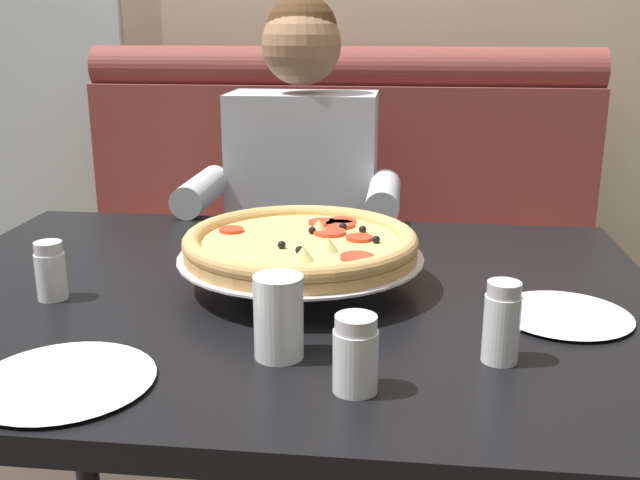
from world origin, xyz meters
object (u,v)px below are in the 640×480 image
(drinking_glass, at_px, (279,321))
(booth_bench, at_px, (332,290))
(pizza, at_px, (301,245))
(patio_chair, at_px, (101,166))
(shaker_oregano, at_px, (355,359))
(diner_main, at_px, (298,214))
(shaker_pepper_flakes, at_px, (51,275))
(shaker_parmesan, at_px, (501,328))
(plate_near_left, at_px, (63,376))
(dining_table, at_px, (278,334))
(plate_near_right, at_px, (564,311))

(drinking_glass, bearing_deg, booth_bench, 92.25)
(pizza, xyz_separation_m, patio_chair, (-1.32, 2.22, -0.30))
(booth_bench, relative_size, shaker_oregano, 16.24)
(booth_bench, xyz_separation_m, drinking_glass, (0.05, -1.22, 0.41))
(diner_main, xyz_separation_m, shaker_pepper_flakes, (-0.30, -0.78, 0.08))
(shaker_oregano, bearing_deg, pizza, 107.93)
(shaker_parmesan, relative_size, plate_near_left, 0.49)
(booth_bench, height_order, patio_chair, booth_bench)
(shaker_parmesan, relative_size, drinking_glass, 0.97)
(shaker_parmesan, bearing_deg, diner_main, 114.04)
(dining_table, bearing_deg, shaker_pepper_flakes, -167.97)
(pizza, height_order, shaker_pepper_flakes, pizza)
(pizza, distance_m, plate_near_left, 0.48)
(drinking_glass, bearing_deg, diner_main, 96.76)
(drinking_glass, bearing_deg, pizza, 91.94)
(pizza, relative_size, shaker_pepper_flakes, 4.33)
(dining_table, relative_size, plate_near_right, 6.29)
(dining_table, distance_m, diner_main, 0.70)
(diner_main, height_order, drinking_glass, diner_main)
(shaker_oregano, relative_size, drinking_glass, 0.85)
(diner_main, height_order, pizza, diner_main)
(pizza, height_order, patio_chair, same)
(shaker_parmesan, bearing_deg, drinking_glass, -176.04)
(booth_bench, xyz_separation_m, dining_table, (0.00, -0.96, 0.27))
(shaker_pepper_flakes, height_order, shaker_oregano, shaker_oregano)
(pizza, height_order, plate_near_right, pizza)
(booth_bench, height_order, shaker_oregano, booth_bench)
(diner_main, bearing_deg, plate_near_right, -54.91)
(shaker_parmesan, xyz_separation_m, plate_near_left, (-0.57, -0.13, -0.04))
(shaker_pepper_flakes, relative_size, drinking_glass, 0.84)
(plate_near_left, height_order, drinking_glass, drinking_glass)
(dining_table, bearing_deg, patio_chair, 119.60)
(booth_bench, relative_size, shaker_pepper_flakes, 16.45)
(shaker_parmesan, bearing_deg, patio_chair, 123.25)
(dining_table, distance_m, shaker_oregano, 0.40)
(shaker_pepper_flakes, relative_size, plate_near_left, 0.42)
(shaker_pepper_flakes, bearing_deg, shaker_parmesan, -12.25)
(shaker_parmesan, distance_m, drinking_glass, 0.30)
(plate_near_right, relative_size, drinking_glass, 1.79)
(shaker_parmesan, xyz_separation_m, shaker_oregano, (-0.19, -0.11, -0.01))
(booth_bench, distance_m, diner_main, 0.42)
(pizza, distance_m, patio_chair, 2.60)
(diner_main, xyz_separation_m, shaker_parmesan, (0.42, -0.93, 0.09))
(shaker_pepper_flakes, height_order, shaker_parmesan, shaker_parmesan)
(shaker_pepper_flakes, xyz_separation_m, plate_near_right, (0.84, 0.01, -0.03))
(shaker_pepper_flakes, relative_size, shaker_oregano, 0.99)
(booth_bench, bearing_deg, shaker_pepper_flakes, -109.48)
(booth_bench, bearing_deg, dining_table, -90.00)
(booth_bench, distance_m, shaker_oregano, 1.38)
(booth_bench, relative_size, drinking_glass, 13.85)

